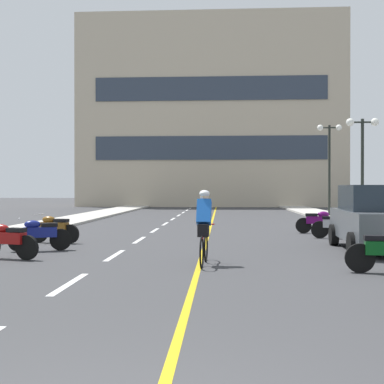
% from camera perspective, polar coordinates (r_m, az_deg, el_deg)
% --- Properties ---
extents(ground_plane, '(140.00, 140.00, 0.00)m').
position_cam_1_polar(ground_plane, '(24.29, 1.49, -3.69)').
color(ground_plane, '#38383A').
extents(curb_left, '(2.40, 72.00, 0.12)m').
position_cam_1_polar(curb_left, '(28.40, -13.01, -2.99)').
color(curb_left, '#B7B2A8').
rests_on(curb_left, ground).
extents(curb_right, '(2.40, 72.00, 0.12)m').
position_cam_1_polar(curb_right, '(28.02, 16.59, -3.04)').
color(curb_right, '#B7B2A8').
rests_on(curb_right, ground).
extents(lane_dash_1, '(0.14, 2.20, 0.01)m').
position_cam_1_polar(lane_dash_1, '(9.77, -13.33, -9.78)').
color(lane_dash_1, silver).
rests_on(lane_dash_1, ground).
extents(lane_dash_2, '(0.14, 2.20, 0.01)m').
position_cam_1_polar(lane_dash_2, '(13.61, -8.48, -6.89)').
color(lane_dash_2, silver).
rests_on(lane_dash_2, ground).
extents(lane_dash_3, '(0.14, 2.20, 0.01)m').
position_cam_1_polar(lane_dash_3, '(17.52, -5.81, -5.26)').
color(lane_dash_3, silver).
rests_on(lane_dash_3, ground).
extents(lane_dash_4, '(0.14, 2.20, 0.01)m').
position_cam_1_polar(lane_dash_4, '(21.46, -4.12, -4.22)').
color(lane_dash_4, silver).
rests_on(lane_dash_4, ground).
extents(lane_dash_5, '(0.14, 2.20, 0.01)m').
position_cam_1_polar(lane_dash_5, '(25.42, -2.96, -3.51)').
color(lane_dash_5, silver).
rests_on(lane_dash_5, ground).
extents(lane_dash_6, '(0.14, 2.20, 0.01)m').
position_cam_1_polar(lane_dash_6, '(29.40, -2.11, -2.98)').
color(lane_dash_6, silver).
rests_on(lane_dash_6, ground).
extents(lane_dash_7, '(0.14, 2.20, 0.01)m').
position_cam_1_polar(lane_dash_7, '(33.37, -1.47, -2.58)').
color(lane_dash_7, silver).
rests_on(lane_dash_7, ground).
extents(lane_dash_8, '(0.14, 2.20, 0.01)m').
position_cam_1_polar(lane_dash_8, '(37.36, -0.96, -2.26)').
color(lane_dash_8, silver).
rests_on(lane_dash_8, ground).
extents(lane_dash_9, '(0.14, 2.20, 0.01)m').
position_cam_1_polar(lane_dash_9, '(41.34, -0.55, -2.01)').
color(lane_dash_9, silver).
rests_on(lane_dash_9, ground).
extents(lane_dash_10, '(0.14, 2.20, 0.01)m').
position_cam_1_polar(lane_dash_10, '(45.33, -0.22, -1.80)').
color(lane_dash_10, silver).
rests_on(lane_dash_10, ground).
extents(lane_dash_11, '(0.14, 2.20, 0.01)m').
position_cam_1_polar(lane_dash_11, '(49.32, 0.07, -1.62)').
color(lane_dash_11, silver).
rests_on(lane_dash_11, ground).
extents(centre_line_yellow, '(0.12, 66.00, 0.01)m').
position_cam_1_polar(centre_line_yellow, '(27.28, 2.21, -3.24)').
color(centre_line_yellow, gold).
rests_on(centre_line_yellow, ground).
extents(office_building, '(25.64, 8.24, 18.38)m').
position_cam_1_polar(office_building, '(52.82, 2.11, 8.50)').
color(office_building, '#BCAD93').
rests_on(office_building, ground).
extents(street_lamp_mid, '(1.46, 0.36, 4.78)m').
position_cam_1_polar(street_lamp_mid, '(24.68, 18.22, 4.83)').
color(street_lamp_mid, black).
rests_on(street_lamp_mid, curb_right).
extents(street_lamp_far, '(1.46, 0.36, 5.43)m').
position_cam_1_polar(street_lamp_far, '(32.18, 14.86, 4.53)').
color(street_lamp_far, black).
rests_on(street_lamp_far, curb_right).
extents(parked_car_near, '(2.07, 4.27, 1.82)m').
position_cam_1_polar(parked_car_near, '(15.13, 19.37, -2.71)').
color(parked_car_near, black).
rests_on(parked_car_near, ground).
extents(motorcycle_3, '(1.67, 0.71, 0.92)m').
position_cam_1_polar(motorcycle_3, '(13.50, -19.62, -4.97)').
color(motorcycle_3, black).
rests_on(motorcycle_3, ground).
extents(motorcycle_4, '(1.63, 0.81, 0.92)m').
position_cam_1_polar(motorcycle_4, '(14.96, -16.40, -4.44)').
color(motorcycle_4, black).
rests_on(motorcycle_4, ground).
extents(motorcycle_5, '(1.68, 0.64, 0.92)m').
position_cam_1_polar(motorcycle_5, '(17.01, -14.93, -3.86)').
color(motorcycle_5, black).
rests_on(motorcycle_5, ground).
extents(motorcycle_6, '(1.69, 0.63, 0.92)m').
position_cam_1_polar(motorcycle_6, '(18.55, 15.61, -3.51)').
color(motorcycle_6, black).
rests_on(motorcycle_6, ground).
extents(motorcycle_7, '(1.70, 0.60, 0.92)m').
position_cam_1_polar(motorcycle_7, '(20.49, 13.72, -3.14)').
color(motorcycle_7, black).
rests_on(motorcycle_7, ground).
extents(cyclist_rider, '(0.42, 1.77, 1.71)m').
position_cam_1_polar(cyclist_rider, '(11.77, 1.32, -3.70)').
color(cyclist_rider, black).
rests_on(cyclist_rider, ground).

